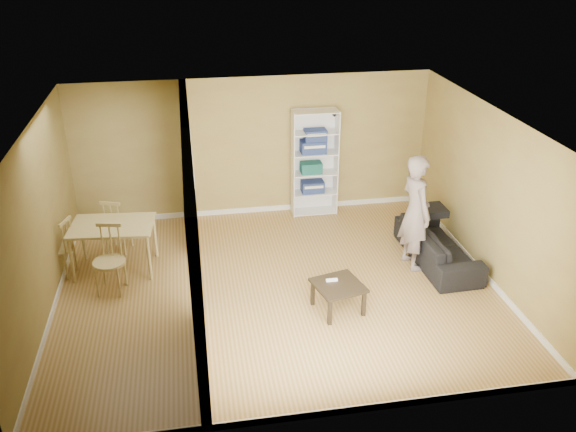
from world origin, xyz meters
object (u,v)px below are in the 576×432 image
(sofa, at_px, (438,241))
(coffee_table, at_px, (338,288))
(chair_left, at_px, (59,247))
(person, at_px, (416,203))
(chair_far, at_px, (117,224))
(bookshelf, at_px, (314,162))
(dining_table, at_px, (112,229))
(chair_near, at_px, (109,260))

(sofa, xyz_separation_m, coffee_table, (-1.94, -1.10, -0.01))
(coffee_table, xyz_separation_m, chair_left, (-4.02, 1.70, 0.12))
(sofa, bearing_deg, person, 93.92)
(person, xyz_separation_m, chair_far, (-4.67, 1.31, -0.62))
(coffee_table, bearing_deg, person, 35.41)
(bookshelf, height_order, chair_left, bookshelf)
(person, xyz_separation_m, dining_table, (-4.67, 0.67, -0.39))
(chair_left, bearing_deg, bookshelf, 129.67)
(chair_near, bearing_deg, bookshelf, 44.79)
(sofa, height_order, chair_left, chair_left)
(sofa, distance_m, coffee_table, 2.23)
(bookshelf, xyz_separation_m, chair_far, (-3.54, -0.97, -0.51))
(sofa, relative_size, bookshelf, 0.98)
(bookshelf, relative_size, chair_far, 2.06)
(sofa, xyz_separation_m, chair_near, (-5.15, -0.04, 0.15))
(dining_table, bearing_deg, coffee_table, -28.20)
(dining_table, relative_size, chair_left, 1.31)
(bookshelf, relative_size, coffee_table, 3.11)
(sofa, relative_size, chair_far, 2.02)
(sofa, bearing_deg, dining_table, 81.11)
(coffee_table, xyz_separation_m, dining_table, (-3.20, 1.71, 0.35))
(person, height_order, chair_left, person)
(chair_near, bearing_deg, person, 12.10)
(sofa, height_order, chair_far, chair_far)
(person, distance_m, chair_left, 5.57)
(bookshelf, xyz_separation_m, dining_table, (-3.54, -1.61, -0.29))
(person, relative_size, bookshelf, 1.11)
(sofa, xyz_separation_m, chair_left, (-5.96, 0.60, 0.11))
(coffee_table, distance_m, chair_near, 3.39)
(bookshelf, xyz_separation_m, chair_left, (-4.37, -1.63, -0.52))
(person, xyz_separation_m, coffee_table, (-1.47, -1.05, -0.74))
(bookshelf, height_order, coffee_table, bookshelf)
(sofa, xyz_separation_m, person, (-0.46, -0.05, 0.73))
(chair_left, bearing_deg, person, 102.44)
(bookshelf, bearing_deg, coffee_table, -95.86)
(chair_left, relative_size, chair_near, 0.92)
(sofa, relative_size, chair_left, 2.03)
(coffee_table, height_order, chair_near, chair_near)
(person, xyz_separation_m, chair_left, (-5.50, 0.65, -0.62))
(bookshelf, height_order, chair_near, bookshelf)
(sofa, relative_size, dining_table, 1.55)
(person, relative_size, chair_near, 2.10)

